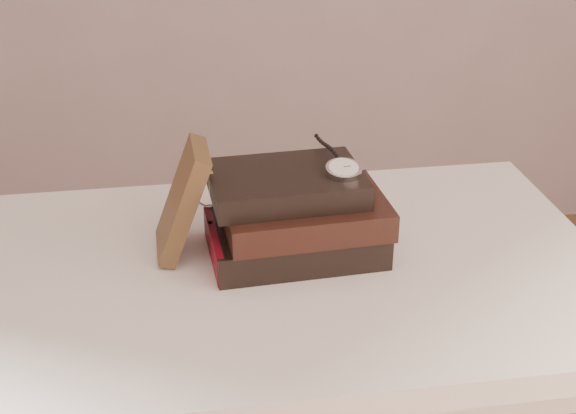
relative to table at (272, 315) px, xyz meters
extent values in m
cube|color=silver|center=(0.00, 0.00, 0.07)|extent=(1.00, 0.60, 0.04)
cube|color=white|center=(0.00, 0.00, 0.01)|extent=(0.88, 0.49, 0.08)
cylinder|color=white|center=(-0.45, 0.25, -0.30)|extent=(0.05, 0.05, 0.71)
cylinder|color=white|center=(0.45, 0.25, -0.30)|extent=(0.05, 0.05, 0.71)
cube|color=black|center=(0.04, 0.04, 0.12)|extent=(0.26, 0.19, 0.05)
cube|color=beige|center=(0.04, 0.04, 0.12)|extent=(0.25, 0.17, 0.04)
cube|color=gold|center=(-0.09, 0.05, 0.12)|extent=(0.01, 0.01, 0.05)
cube|color=maroon|center=(-0.08, 0.03, 0.12)|extent=(0.02, 0.16, 0.05)
cube|color=black|center=(0.05, 0.03, 0.16)|extent=(0.25, 0.18, 0.04)
cube|color=beige|center=(0.06, 0.03, 0.16)|extent=(0.24, 0.16, 0.03)
cube|color=gold|center=(-0.06, 0.05, 0.16)|extent=(0.01, 0.01, 0.04)
cube|color=black|center=(0.03, 0.05, 0.20)|extent=(0.23, 0.17, 0.04)
cube|color=beige|center=(0.03, 0.05, 0.20)|extent=(0.22, 0.15, 0.03)
cube|color=gold|center=(-0.08, 0.06, 0.20)|extent=(0.01, 0.01, 0.04)
cube|color=#3A2816|center=(-0.12, 0.06, 0.18)|extent=(0.09, 0.11, 0.17)
cylinder|color=silver|center=(0.11, 0.02, 0.23)|extent=(0.06, 0.06, 0.02)
cylinder|color=white|center=(0.11, 0.02, 0.23)|extent=(0.05, 0.05, 0.01)
torus|color=silver|center=(0.11, 0.02, 0.23)|extent=(0.05, 0.05, 0.01)
cylinder|color=silver|center=(0.11, 0.05, 0.23)|extent=(0.01, 0.01, 0.01)
cube|color=black|center=(0.11, 0.03, 0.23)|extent=(0.00, 0.01, 0.00)
cube|color=black|center=(0.11, 0.02, 0.23)|extent=(0.01, 0.00, 0.00)
sphere|color=black|center=(0.11, 0.06, 0.23)|extent=(0.01, 0.01, 0.01)
sphere|color=black|center=(0.11, 0.07, 0.23)|extent=(0.01, 0.01, 0.01)
sphere|color=black|center=(0.10, 0.08, 0.23)|extent=(0.01, 0.01, 0.01)
sphere|color=black|center=(0.10, 0.09, 0.23)|extent=(0.01, 0.01, 0.01)
sphere|color=black|center=(0.10, 0.10, 0.23)|extent=(0.01, 0.01, 0.01)
sphere|color=black|center=(0.10, 0.11, 0.23)|extent=(0.01, 0.01, 0.01)
sphere|color=black|center=(0.10, 0.12, 0.23)|extent=(0.01, 0.01, 0.01)
sphere|color=black|center=(0.10, 0.13, 0.23)|extent=(0.01, 0.01, 0.01)
sphere|color=black|center=(0.09, 0.14, 0.23)|extent=(0.01, 0.01, 0.01)
sphere|color=black|center=(0.09, 0.15, 0.23)|extent=(0.01, 0.01, 0.01)
torus|color=silver|center=(-0.08, 0.11, 0.17)|extent=(0.05, 0.02, 0.05)
torus|color=silver|center=(-0.03, 0.11, 0.17)|extent=(0.05, 0.02, 0.05)
cylinder|color=silver|center=(-0.05, 0.11, 0.17)|extent=(0.01, 0.00, 0.00)
cylinder|color=silver|center=(-0.11, 0.16, 0.16)|extent=(0.01, 0.11, 0.03)
cylinder|color=silver|center=(-0.01, 0.17, 0.16)|extent=(0.01, 0.11, 0.03)
camera|label=1|loc=(-0.13, -0.98, 0.70)|focal=48.56mm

